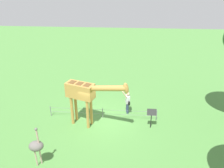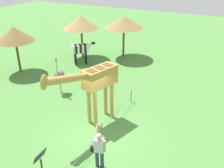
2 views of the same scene
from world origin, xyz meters
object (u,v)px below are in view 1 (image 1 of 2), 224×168
(giraffe, at_px, (85,93))
(info_sign, at_px, (152,115))
(visitor, at_px, (128,101))
(ostrich, at_px, (36,146))

(giraffe, xyz_separation_m, info_sign, (3.97, 0.02, -1.30))
(visitor, bearing_deg, info_sign, -46.50)
(ostrich, bearing_deg, info_sign, 30.96)
(giraffe, height_order, visitor, giraffe)
(giraffe, distance_m, visitor, 3.25)
(giraffe, bearing_deg, visitor, 31.97)
(giraffe, relative_size, ostrich, 1.71)
(visitor, relative_size, info_sign, 1.34)
(info_sign, bearing_deg, ostrich, -149.04)
(giraffe, relative_size, info_sign, 2.92)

